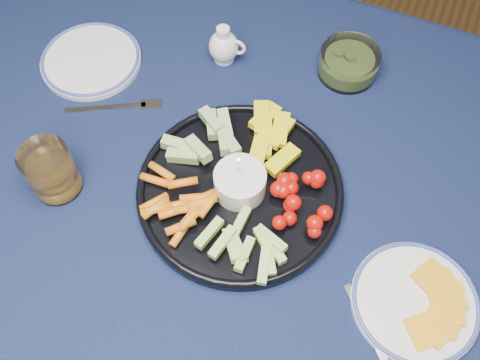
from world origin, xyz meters
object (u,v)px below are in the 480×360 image
at_px(pickle_bowl, 348,64).
at_px(dining_table, 298,239).
at_px(juice_tumbler, 52,173).
at_px(crudite_platter, 239,187).
at_px(creamer_pitcher, 224,46).
at_px(side_plate_extra, 91,60).
at_px(cheese_plate, 416,301).

bearing_deg(pickle_bowl, dining_table, -85.08).
bearing_deg(juice_tumbler, crudite_platter, 20.48).
height_order(creamer_pitcher, side_plate_extra, creamer_pitcher).
bearing_deg(pickle_bowl, juice_tumbler, -130.79).
relative_size(dining_table, crudite_platter, 4.78).
xyz_separation_m(pickle_bowl, cheese_plate, (0.23, -0.40, -0.01)).
bearing_deg(juice_tumbler, cheese_plate, 3.45).
relative_size(pickle_bowl, juice_tumbler, 1.17).
height_order(dining_table, crudite_platter, crudite_platter).
distance_m(dining_table, side_plate_extra, 0.53).
distance_m(creamer_pitcher, pickle_bowl, 0.24).
bearing_deg(crudite_platter, dining_table, -1.24).
bearing_deg(side_plate_extra, juice_tumbler, -70.38).
bearing_deg(side_plate_extra, cheese_plate, -17.75).
height_order(dining_table, cheese_plate, cheese_plate).
bearing_deg(crudite_platter, cheese_plate, -12.49).
bearing_deg(dining_table, creamer_pitcher, 134.18).
relative_size(creamer_pitcher, side_plate_extra, 0.41).
bearing_deg(cheese_plate, juice_tumbler, -176.55).
xyz_separation_m(creamer_pitcher, pickle_bowl, (0.23, 0.06, -0.01)).
bearing_deg(cheese_plate, dining_table, 161.51).
relative_size(juice_tumbler, side_plate_extra, 0.50).
height_order(crudite_platter, juice_tumbler, crudite_platter).
xyz_separation_m(crudite_platter, side_plate_extra, (-0.38, 0.15, -0.01)).
bearing_deg(creamer_pitcher, pickle_bowl, 14.88).
distance_m(crudite_platter, side_plate_extra, 0.41).
height_order(cheese_plate, juice_tumbler, juice_tumbler).
relative_size(crudite_platter, cheese_plate, 1.79).
xyz_separation_m(crudite_platter, juice_tumbler, (-0.29, -0.11, 0.02)).
xyz_separation_m(dining_table, side_plate_extra, (-0.50, 0.16, 0.10)).
relative_size(creamer_pitcher, juice_tumbler, 0.83).
bearing_deg(pickle_bowl, side_plate_extra, -159.65).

